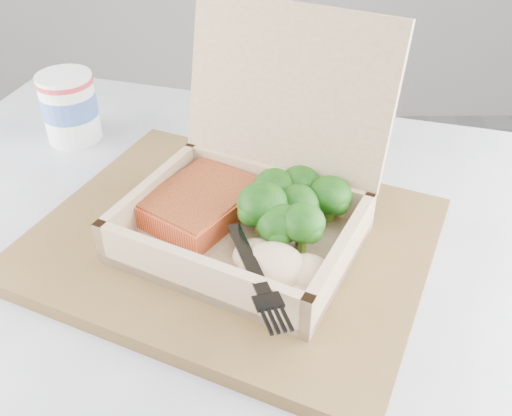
{
  "coord_description": "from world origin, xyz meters",
  "views": [
    {
      "loc": [
        0.06,
        -0.07,
        1.09
      ],
      "look_at": [
        0.07,
        0.36,
        0.76
      ],
      "focal_mm": 40.0,
      "sensor_mm": 36.0,
      "label": 1
    }
  ],
  "objects_px": {
    "cafe_table": "(182,390)",
    "paper_cup": "(69,105)",
    "serving_tray": "(231,241)",
    "takeout_container": "(256,185)"
  },
  "relations": [
    {
      "from": "cafe_table",
      "to": "paper_cup",
      "type": "xyz_separation_m",
      "value": [
        -0.15,
        0.26,
        0.23
      ]
    },
    {
      "from": "serving_tray",
      "to": "takeout_container",
      "type": "distance_m",
      "value": 0.06
    },
    {
      "from": "cafe_table",
      "to": "serving_tray",
      "type": "bearing_deg",
      "value": 31.05
    },
    {
      "from": "cafe_table",
      "to": "takeout_container",
      "type": "xyz_separation_m",
      "value": [
        0.09,
        0.05,
        0.25
      ]
    },
    {
      "from": "serving_tray",
      "to": "takeout_container",
      "type": "height_order",
      "value": "takeout_container"
    },
    {
      "from": "cafe_table",
      "to": "paper_cup",
      "type": "distance_m",
      "value": 0.38
    },
    {
      "from": "cafe_table",
      "to": "takeout_container",
      "type": "bearing_deg",
      "value": 31.38
    },
    {
      "from": "takeout_container",
      "to": "cafe_table",
      "type": "bearing_deg",
      "value": -121.07
    },
    {
      "from": "serving_tray",
      "to": "paper_cup",
      "type": "relative_size",
      "value": 4.27
    },
    {
      "from": "serving_tray",
      "to": "takeout_container",
      "type": "xyz_separation_m",
      "value": [
        0.03,
        0.02,
        0.06
      ]
    }
  ]
}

